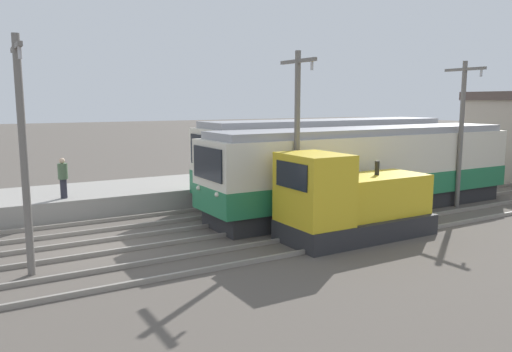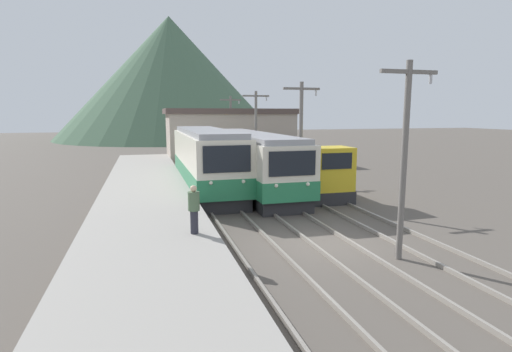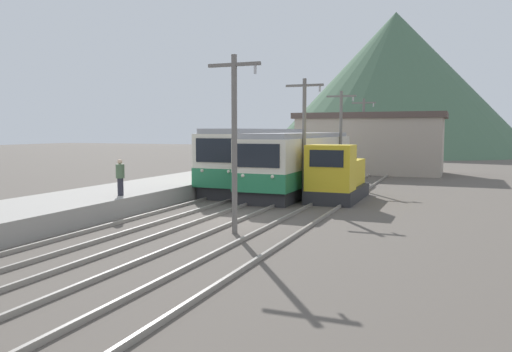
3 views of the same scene
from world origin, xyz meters
name	(u,v)px [view 1 (image 1 of 3)]	position (x,y,z in m)	size (l,w,h in m)	color
ground_plane	(96,248)	(0.00, 0.00, 0.00)	(200.00, 200.00, 0.00)	#564F47
platform_left	(62,202)	(-6.25, 0.00, 0.42)	(4.50, 54.00, 0.83)	gray
track_left	(80,228)	(-2.60, 0.00, 0.07)	(1.54, 60.00, 0.14)	gray
track_center	(98,247)	(0.20, 0.00, 0.07)	(1.54, 60.00, 0.14)	gray
track_right	(124,275)	(3.20, 0.00, 0.07)	(1.54, 60.00, 0.14)	gray
commuter_train_left	(327,163)	(-2.60, 11.37, 1.77)	(2.84, 12.97, 3.81)	#28282B
commuter_train_center	(367,172)	(0.20, 11.34, 1.66)	(2.84, 15.05, 3.57)	#28282B
shunting_locomotive	(350,203)	(3.20, 7.81, 1.21)	(2.40, 5.51, 3.00)	#28282B
catenary_mast_near	(23,146)	(1.71, -2.10, 3.50)	(2.00, 0.20, 6.37)	slate
catenary_mast_mid	(297,135)	(1.71, 6.62, 3.50)	(2.00, 0.20, 6.37)	slate
catenary_mast_far	(461,128)	(1.71, 15.34, 3.50)	(2.00, 0.20, 6.37)	slate
person_on_platform	(63,176)	(-4.76, -0.15, 1.71)	(0.38, 0.38, 1.62)	#282833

